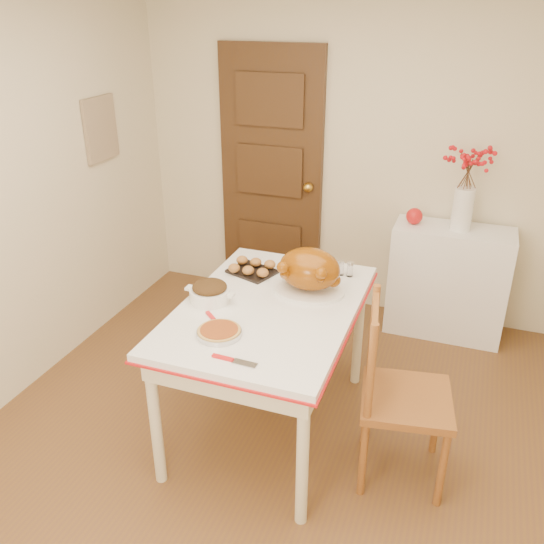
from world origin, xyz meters
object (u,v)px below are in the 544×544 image
at_px(turkey_platter, 309,271).
at_px(kitchen_table, 269,368).
at_px(sideboard, 447,282).
at_px(pumpkin_pie, 219,331).
at_px(chair_oak, 407,395).

bearing_deg(turkey_platter, kitchen_table, -114.59).
xyz_separation_m(sideboard, turkey_platter, (-0.72, -1.26, 0.54)).
bearing_deg(pumpkin_pie, sideboard, 61.66).
xyz_separation_m(sideboard, pumpkin_pie, (-1.01, -1.87, 0.43)).
height_order(kitchen_table, turkey_platter, turkey_platter).
height_order(turkey_platter, pumpkin_pie, turkey_platter).
height_order(sideboard, pumpkin_pie, pumpkin_pie).
bearing_deg(pumpkin_pie, kitchen_table, 71.45).
bearing_deg(sideboard, pumpkin_pie, -118.34).
xyz_separation_m(kitchen_table, turkey_platter, (0.16, 0.23, 0.55)).
bearing_deg(sideboard, chair_oak, -92.99).
distance_m(chair_oak, turkey_platter, 0.85).
distance_m(sideboard, turkey_platter, 1.55).
bearing_deg(turkey_platter, chair_oak, -18.05).
relative_size(turkey_platter, pumpkin_pie, 1.82).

